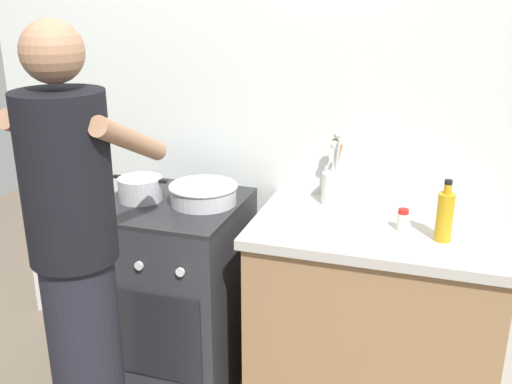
{
  "coord_description": "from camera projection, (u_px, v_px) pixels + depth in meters",
  "views": [
    {
      "loc": [
        0.73,
        -2.01,
        1.78
      ],
      "look_at": [
        0.05,
        0.12,
        1.0
      ],
      "focal_mm": 40.8,
      "sensor_mm": 36.0,
      "label": 1
    }
  ],
  "objects": [
    {
      "name": "back_wall",
      "position": [
        314.0,
        115.0,
        2.58
      ],
      "size": [
        3.2,
        0.1,
        2.5
      ],
      "color": "silver",
      "rests_on": "ground"
    },
    {
      "name": "countertop",
      "position": [
        372.0,
        325.0,
        2.43
      ],
      "size": [
        1.0,
        0.6,
        0.9
      ],
      "color": "#99724C",
      "rests_on": "ground"
    },
    {
      "name": "stove_range",
      "position": [
        176.0,
        293.0,
        2.69
      ],
      "size": [
        0.6,
        0.62,
        0.9
      ],
      "color": "#2D2D33",
      "rests_on": "ground"
    },
    {
      "name": "pot",
      "position": [
        140.0,
        189.0,
        2.55
      ],
      "size": [
        0.26,
        0.19,
        0.1
      ],
      "color": "#B2B2B7",
      "rests_on": "stove_range"
    },
    {
      "name": "mixing_bowl",
      "position": [
        203.0,
        193.0,
        2.51
      ],
      "size": [
        0.3,
        0.3,
        0.08
      ],
      "color": "#B7B7BC",
      "rests_on": "stove_range"
    },
    {
      "name": "utensil_crock",
      "position": [
        333.0,
        183.0,
        2.49
      ],
      "size": [
        0.1,
        0.1,
        0.32
      ],
      "color": "silver",
      "rests_on": "countertop"
    },
    {
      "name": "spice_bottle",
      "position": [
        403.0,
        220.0,
        2.23
      ],
      "size": [
        0.04,
        0.04,
        0.09
      ],
      "color": "silver",
      "rests_on": "countertop"
    },
    {
      "name": "oil_bottle",
      "position": [
        445.0,
        216.0,
        2.12
      ],
      "size": [
        0.06,
        0.06,
        0.24
      ],
      "color": "gold",
      "rests_on": "countertop"
    },
    {
      "name": "person",
      "position": [
        77.0,
        267.0,
        2.03
      ],
      "size": [
        0.41,
        0.5,
        1.7
      ],
      "color": "black",
      "rests_on": "ground"
    }
  ]
}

